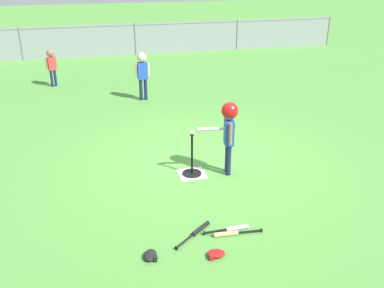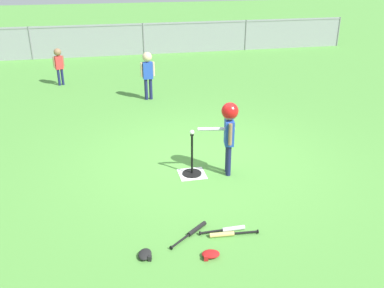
% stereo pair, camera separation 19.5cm
% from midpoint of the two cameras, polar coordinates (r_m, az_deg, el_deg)
% --- Properties ---
extents(ground_plane, '(60.00, 60.00, 0.00)m').
position_cam_midpoint_polar(ground_plane, '(7.62, 0.77, -2.06)').
color(ground_plane, '#51933D').
extents(home_plate, '(0.44, 0.44, 0.01)m').
position_cam_midpoint_polar(home_plate, '(7.11, -0.79, -4.04)').
color(home_plate, white).
rests_on(home_plate, ground_plane).
extents(batting_tee, '(0.32, 0.32, 0.72)m').
position_cam_midpoint_polar(batting_tee, '(7.06, -0.79, -3.22)').
color(batting_tee, black).
rests_on(batting_tee, ground_plane).
extents(baseball_on_tee, '(0.07, 0.07, 0.07)m').
position_cam_midpoint_polar(baseball_on_tee, '(6.79, -0.82, 1.59)').
color(baseball_on_tee, white).
rests_on(baseball_on_tee, batting_tee).
extents(batter_child, '(0.64, 0.35, 1.25)m').
position_cam_midpoint_polar(batter_child, '(6.80, 4.18, 2.74)').
color(batter_child, '#191E4C').
rests_on(batter_child, ground_plane).
extents(fielder_near_right, '(0.36, 0.24, 1.21)m').
position_cam_midpoint_polar(fielder_near_right, '(10.77, -7.22, 9.90)').
color(fielder_near_right, '#191E4C').
rests_on(fielder_near_right, ground_plane).
extents(fielder_deep_center, '(0.29, 0.21, 1.04)m').
position_cam_midpoint_polar(fielder_deep_center, '(12.58, -18.84, 10.33)').
color(fielder_deep_center, '#191E4C').
rests_on(fielder_deep_center, ground_plane).
extents(spare_bat_silver, '(0.62, 0.06, 0.06)m').
position_cam_midpoint_polar(spare_bat_silver, '(5.74, 4.48, -11.29)').
color(spare_bat_silver, silver).
rests_on(spare_bat_silver, ground_plane).
extents(spare_bat_wood, '(0.65, 0.11, 0.06)m').
position_cam_midpoint_polar(spare_bat_wood, '(5.65, 4.27, -11.92)').
color(spare_bat_wood, '#DBB266').
rests_on(spare_bat_wood, ground_plane).
extents(spare_bat_black, '(0.58, 0.48, 0.06)m').
position_cam_midpoint_polar(spare_bat_black, '(5.67, -0.26, -11.66)').
color(spare_bat_black, black).
rests_on(spare_bat_black, ground_plane).
extents(glove_by_plate, '(0.24, 0.19, 0.07)m').
position_cam_midpoint_polar(glove_by_plate, '(5.29, 2.16, -14.57)').
color(glove_by_plate, '#B21919').
rests_on(glove_by_plate, ground_plane).
extents(glove_near_bats, '(0.22, 0.26, 0.07)m').
position_cam_midpoint_polar(glove_near_bats, '(5.30, -6.69, -14.68)').
color(glove_near_bats, black).
rests_on(glove_near_bats, ground_plane).
extents(outfield_fence, '(16.06, 0.06, 1.15)m').
position_cam_midpoint_polar(outfield_fence, '(16.30, -8.00, 13.94)').
color(outfield_fence, slate).
rests_on(outfield_fence, ground_plane).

